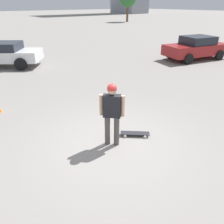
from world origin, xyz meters
The scene contains 5 objects.
ground_plane centered at (0.00, 0.00, 0.00)m, with size 220.00×220.00×0.00m, color gray.
person centered at (0.00, 0.00, 1.01)m, with size 0.47×0.47×1.68m.
skateboard centered at (0.75, -0.09, 0.07)m, with size 0.73×0.69×0.09m.
car_parked_near centered at (-0.05, 10.11, 0.73)m, with size 4.46×3.98×1.37m.
car_parked_far centered at (10.31, 4.24, 0.75)m, with size 4.45×2.65×1.45m.
Camera 1 is at (-2.98, -3.75, 3.35)m, focal length 35.00 mm.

